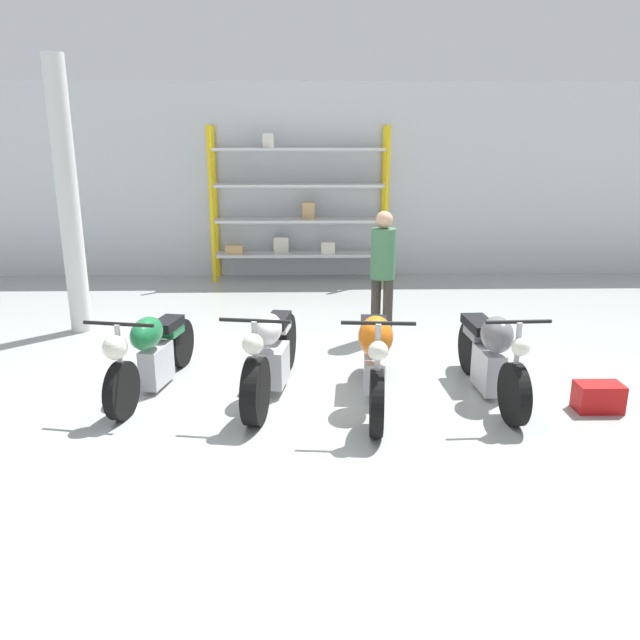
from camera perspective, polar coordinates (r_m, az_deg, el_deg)
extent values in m
plane|color=#9EA3A0|center=(6.51, 0.08, -6.91)|extent=(30.00, 30.00, 0.00)
cube|color=silver|center=(12.14, -0.59, 12.54)|extent=(30.00, 0.08, 3.60)
cylinder|color=yellow|center=(11.66, -9.89, 10.23)|extent=(0.08, 0.08, 2.82)
cylinder|color=yellow|center=(11.62, 6.11, 10.36)|extent=(0.08, 0.08, 2.82)
cylinder|color=yellow|center=(12.20, -9.51, 10.50)|extent=(0.08, 0.08, 2.82)
cylinder|color=yellow|center=(12.17, 5.78, 10.62)|extent=(0.08, 0.08, 2.82)
cube|color=silver|center=(11.93, -1.85, 6.04)|extent=(3.19, 0.55, 0.05)
cube|color=silver|center=(11.84, -1.88, 9.10)|extent=(3.19, 0.55, 0.05)
cube|color=silver|center=(11.78, -1.91, 12.20)|extent=(3.19, 0.55, 0.05)
cube|color=silver|center=(11.75, -1.94, 15.32)|extent=(3.19, 0.55, 0.05)
cube|color=tan|center=(11.90, -7.81, 6.42)|extent=(0.34, 0.21, 0.17)
cube|color=silver|center=(12.02, -3.54, 6.91)|extent=(0.29, 0.23, 0.29)
cube|color=tan|center=(11.86, -1.06, 9.98)|extent=(0.23, 0.21, 0.30)
cube|color=silver|center=(11.86, 0.74, 6.66)|extent=(0.26, 0.28, 0.22)
cube|color=silver|center=(11.69, -4.78, 16.02)|extent=(0.21, 0.22, 0.25)
cylinder|color=silver|center=(8.99, -22.04, 10.18)|extent=(0.28, 0.28, 3.60)
cylinder|color=black|center=(6.19, -17.66, -6.16)|extent=(0.21, 0.57, 0.56)
cylinder|color=black|center=(7.43, -12.60, -2.05)|extent=(0.21, 0.57, 0.56)
cube|color=#ADADB2|center=(6.85, -14.71, -4.01)|extent=(0.28, 0.52, 0.41)
ellipsoid|color=#196B38|center=(6.58, -15.55, -1.18)|extent=(0.37, 0.57, 0.32)
cube|color=black|center=(7.04, -13.78, -0.34)|extent=(0.31, 0.49, 0.10)
cube|color=#196B38|center=(7.14, -13.48, -0.85)|extent=(0.25, 0.35, 0.12)
cylinder|color=#ADADB2|center=(6.09, -17.83, -3.31)|extent=(0.06, 0.06, 0.64)
sphere|color=silver|center=(6.00, -18.23, -2.42)|extent=(0.23, 0.23, 0.23)
cylinder|color=black|center=(6.03, -17.96, -0.35)|extent=(0.68, 0.17, 0.04)
cylinder|color=black|center=(5.82, -5.91, -6.48)|extent=(0.25, 0.65, 0.64)
cylinder|color=black|center=(7.18, -3.21, -1.99)|extent=(0.25, 0.65, 0.64)
cube|color=#ADADB2|center=(6.55, -4.32, -4.11)|extent=(0.34, 0.51, 0.40)
ellipsoid|color=silver|center=(6.25, -4.72, -0.84)|extent=(0.32, 0.48, 0.30)
cube|color=black|center=(6.72, -3.85, -0.02)|extent=(0.28, 0.51, 0.10)
cube|color=silver|center=(6.86, -3.64, -0.47)|extent=(0.23, 0.36, 0.12)
cylinder|color=#ADADB2|center=(5.72, -5.96, -3.33)|extent=(0.06, 0.06, 0.66)
sphere|color=silver|center=(5.61, -6.16, -2.22)|extent=(0.19, 0.19, 0.19)
cylinder|color=black|center=(5.65, -5.98, -0.06)|extent=(0.65, 0.14, 0.04)
cylinder|color=black|center=(5.60, 5.18, -7.55)|extent=(0.16, 0.62, 0.61)
cylinder|color=black|center=(6.97, 4.84, -2.71)|extent=(0.16, 0.62, 0.61)
cube|color=#ADADB2|center=(6.34, 4.97, -4.96)|extent=(0.23, 0.40, 0.32)
ellipsoid|color=orange|center=(6.03, 5.12, -1.50)|extent=(0.37, 0.47, 0.40)
cube|color=black|center=(6.56, 4.97, -0.59)|extent=(0.32, 0.61, 0.10)
cube|color=orange|center=(6.64, 4.94, -1.18)|extent=(0.27, 0.43, 0.12)
cylinder|color=#ADADB2|center=(5.48, 5.27, -4.00)|extent=(0.05, 0.05, 0.72)
sphere|color=silver|center=(5.37, 5.33, -2.83)|extent=(0.18, 0.18, 0.18)
cylinder|color=black|center=(5.40, 5.36, -0.29)|extent=(0.65, 0.09, 0.04)
cylinder|color=black|center=(6.05, 17.33, -6.49)|extent=(0.14, 0.59, 0.59)
cylinder|color=black|center=(7.25, 13.57, -2.46)|extent=(0.14, 0.59, 0.59)
cube|color=#ADADB2|center=(6.70, 15.12, -4.38)|extent=(0.23, 0.53, 0.43)
ellipsoid|color=slate|center=(6.41, 15.88, -1.29)|extent=(0.32, 0.46, 0.36)
cube|color=black|center=(6.91, 14.38, -0.39)|extent=(0.28, 0.60, 0.10)
cube|color=slate|center=(6.96, 14.28, -1.05)|extent=(0.23, 0.43, 0.12)
cylinder|color=#ADADB2|center=(5.95, 17.53, -3.39)|extent=(0.05, 0.05, 0.68)
sphere|color=silver|center=(5.85, 17.88, -2.38)|extent=(0.16, 0.16, 0.16)
cylinder|color=black|center=(5.88, 17.70, -0.16)|extent=(0.60, 0.06, 0.04)
cylinder|color=#38332D|center=(8.31, 5.12, 1.13)|extent=(0.13, 0.13, 0.82)
cylinder|color=#38332D|center=(8.23, 6.20, 0.94)|extent=(0.13, 0.13, 0.82)
cylinder|color=#3F724C|center=(8.11, 5.80, 6.05)|extent=(0.45, 0.45, 0.65)
sphere|color=tan|center=(8.05, 5.89, 9.10)|extent=(0.22, 0.22, 0.22)
cube|color=red|center=(6.69, 24.10, -6.45)|extent=(0.44, 0.26, 0.28)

